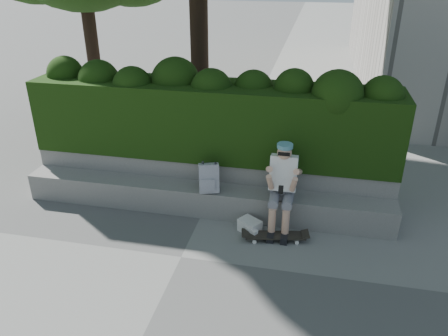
% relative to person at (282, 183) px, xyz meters
% --- Properties ---
extents(ground, '(80.00, 80.00, 0.00)m').
position_rel_person_xyz_m(ground, '(-1.27, -1.07, -0.75)').
color(ground, slate).
rests_on(ground, ground).
extents(bench_ledge, '(6.00, 0.45, 0.45)m').
position_rel_person_xyz_m(bench_ledge, '(-1.27, 0.18, -0.53)').
color(bench_ledge, gray).
rests_on(bench_ledge, ground).
extents(planter_wall, '(6.00, 0.50, 0.75)m').
position_rel_person_xyz_m(planter_wall, '(-1.27, 0.66, -0.38)').
color(planter_wall, gray).
rests_on(planter_wall, ground).
extents(hedge, '(6.00, 1.00, 1.20)m').
position_rel_person_xyz_m(hedge, '(-1.27, 0.88, 0.60)').
color(hedge, black).
rests_on(hedge, planter_wall).
extents(person, '(0.40, 0.76, 1.38)m').
position_rel_person_xyz_m(person, '(0.00, 0.00, 0.00)').
color(person, slate).
rests_on(person, ground).
extents(skateboard, '(0.91, 0.38, 0.09)m').
position_rel_person_xyz_m(skateboard, '(-0.03, -0.39, -0.68)').
color(skateboard, black).
rests_on(skateboard, ground).
extents(backpack_plaid, '(0.35, 0.25, 0.46)m').
position_rel_person_xyz_m(backpack_plaid, '(-1.14, 0.08, -0.07)').
color(backpack_plaid, silver).
rests_on(backpack_plaid, bench_ledge).
extents(backpack_ground, '(0.39, 0.37, 0.21)m').
position_rel_person_xyz_m(backpack_ground, '(-0.43, -0.25, -0.65)').
color(backpack_ground, silver).
rests_on(backpack_ground, ground).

